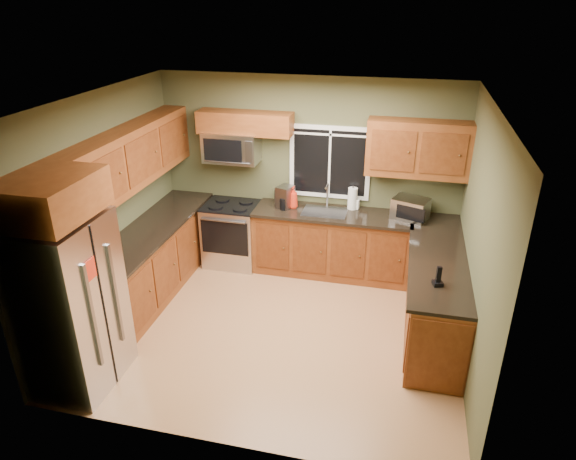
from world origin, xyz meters
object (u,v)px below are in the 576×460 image
at_px(refrigerator, 71,305).
at_px(toaster_oven, 411,209).
at_px(soap_bottle_a, 293,197).
at_px(paper_towel_roll, 352,198).
at_px(range, 232,234).
at_px(microwave, 231,147).
at_px(kettle, 279,195).
at_px(cordless_phone, 438,280).
at_px(coffee_maker, 285,198).
at_px(soap_bottle_b, 356,202).

relative_size(refrigerator, toaster_oven, 3.39).
bearing_deg(soap_bottle_a, refrigerator, -119.34).
bearing_deg(refrigerator, paper_towel_roll, 51.28).
bearing_deg(range, microwave, 90.02).
relative_size(kettle, cordless_phone, 1.27).
xyz_separation_m(paper_towel_roll, cordless_phone, (1.10, -1.85, -0.09)).
bearing_deg(coffee_maker, range, -177.19).
xyz_separation_m(toaster_oven, kettle, (-1.81, 0.11, -0.01)).
height_order(toaster_oven, soap_bottle_a, soap_bottle_a).
bearing_deg(soap_bottle_b, paper_towel_roll, -158.20).
distance_m(refrigerator, kettle, 3.24).
xyz_separation_m(coffee_maker, kettle, (-0.11, 0.12, -0.02)).
height_order(microwave, soap_bottle_b, microwave).
bearing_deg(soap_bottle_a, paper_towel_roll, 10.85).
xyz_separation_m(soap_bottle_a, cordless_phone, (1.90, -1.69, -0.09)).
relative_size(range, kettle, 3.45).
distance_m(coffee_maker, paper_towel_roll, 0.93).
relative_size(refrigerator, coffee_maker, 5.82).
height_order(microwave, cordless_phone, microwave).
height_order(microwave, paper_towel_roll, microwave).
bearing_deg(range, toaster_oven, 1.28).
distance_m(coffee_maker, cordless_phone, 2.62).
distance_m(coffee_maker, soap_bottle_a, 0.12).
distance_m(range, kettle, 0.91).
relative_size(microwave, toaster_oven, 1.43).
height_order(kettle, soap_bottle_b, kettle).
xyz_separation_m(range, cordless_phone, (2.80, -1.64, 0.54)).
bearing_deg(coffee_maker, paper_towel_roll, 10.63).
relative_size(range, toaster_oven, 1.77).
bearing_deg(paper_towel_roll, coffee_maker, -169.37).
height_order(coffee_maker, soap_bottle_a, coffee_maker).
bearing_deg(coffee_maker, soap_bottle_b, 11.24).
bearing_deg(soap_bottle_b, refrigerator, -129.11).
height_order(range, cordless_phone, cordless_phone).
relative_size(coffee_maker, soap_bottle_b, 1.54).
xyz_separation_m(microwave, paper_towel_roll, (1.70, 0.07, -0.64)).
relative_size(kettle, soap_bottle_a, 0.89).
distance_m(toaster_oven, cordless_phone, 1.72).
distance_m(range, toaster_oven, 2.56).
relative_size(refrigerator, soap_bottle_a, 5.86).
relative_size(paper_towel_roll, cordless_phone, 1.57).
bearing_deg(soap_bottle_b, microwave, -176.92).
bearing_deg(cordless_phone, coffee_maker, 140.27).
xyz_separation_m(refrigerator, microwave, (0.69, 2.91, 0.83)).
height_order(range, kettle, kettle).
distance_m(microwave, kettle, 0.95).
height_order(refrigerator, range, refrigerator).
height_order(toaster_oven, kettle, toaster_oven).
distance_m(microwave, cordless_phone, 3.39).
bearing_deg(kettle, soap_bottle_a, -25.03).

